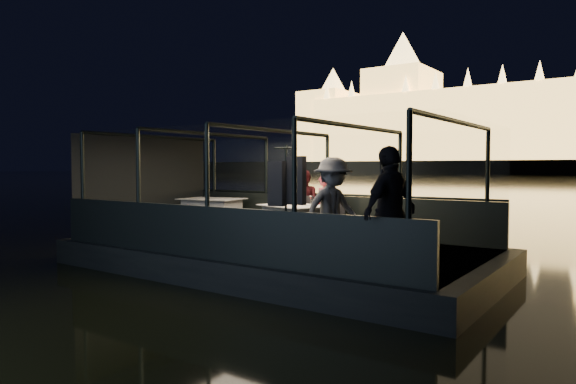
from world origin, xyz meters
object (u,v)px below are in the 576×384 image
Objects in this scene: passenger_stripe at (333,210)px; passenger_dark at (390,218)px; dining_table_central at (295,223)px; coat_stand at (286,207)px; dining_table_aft at (212,214)px; chair_port_left at (302,217)px; wine_bottle at (277,197)px; person_woman_coral at (323,204)px; person_man_maroon at (304,202)px; chair_port_right at (332,218)px.

passenger_dark is at bearing -96.16° from passenger_stripe.
dining_table_central is 0.75× the size of coat_stand.
passenger_stripe is 1.54m from passenger_dark.
dining_table_aft is 0.85× the size of passenger_stripe.
dining_table_central is 1.61× the size of chair_port_left.
passenger_stripe is 5.47× the size of wine_bottle.
dining_table_aft is 2.60m from chair_port_left.
coat_stand is 2.52m from wine_bottle.
person_woman_coral reaches higher than chair_port_left.
person_woman_coral is 0.61m from person_man_maroon.
person_woman_coral reaches higher than chair_port_right.
person_man_maroon is 0.80× the size of passenger_dark.
coat_stand reaches higher than person_man_maroon.
dining_table_central is 1.00m from person_woman_coral.
chair_port_right is 0.48× the size of passenger_dark.
chair_port_left is at bearing 4.68° from dining_table_aft.
passenger_dark is at bearing -62.84° from chair_port_right.
wine_bottle is at bearing -78.72° from person_man_maroon.
passenger_dark reaches higher than passenger_stripe.
person_woman_coral is at bearing 148.59° from chair_port_right.
person_man_maroon is at bearing 88.55° from wine_bottle.
coat_stand reaches higher than chair_port_left.
chair_port_right is 0.47× the size of coat_stand.
coat_stand is (1.42, -2.66, 0.45)m from chair_port_left.
wine_bottle reaches higher than dining_table_central.
person_woman_coral is (3.03, 0.40, 0.36)m from dining_table_aft.
dining_table_aft is 1.64× the size of chair_port_left.
chair_port_left is at bearing -51.15° from person_man_maroon.
passenger_dark is at bearing -26.58° from chair_port_left.
coat_stand is (1.13, -1.93, 0.51)m from dining_table_central.
person_man_maroon is (-0.16, 0.32, 0.30)m from chair_port_left.
wine_bottle is (-1.60, 1.94, 0.02)m from coat_stand.
person_woman_coral is at bearing 109.04° from coat_stand.
passenger_dark is (2.01, -0.31, -0.05)m from coat_stand.
person_man_maroon is at bearing 113.25° from dining_table_central.
wine_bottle is at bearing -109.17° from person_woman_coral.
chair_port_right is 2.84× the size of wine_bottle.
dining_table_aft is 1.07× the size of person_woman_coral.
person_man_maroon reaches higher than dining_table_central.
dining_table_aft is at bearing -154.97° from person_man_maroon.
passenger_dark is (6.03, -2.76, 0.47)m from dining_table_aft.
person_woman_coral reaches higher than wine_bottle.
chair_port_left is 3.05m from coat_stand.
dining_table_central is 2.93m from dining_table_aft.
dining_table_central is at bearing -53.79° from chair_port_left.
coat_stand is at bearing -86.26° from passenger_dark.
wine_bottle is (-3.62, 2.25, 0.06)m from passenger_dark.
chair_port_right is (0.70, 0.11, 0.00)m from chair_port_left.
dining_table_central is 1.20m from person_man_maroon.
person_man_maroon reaches higher than person_woman_coral.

